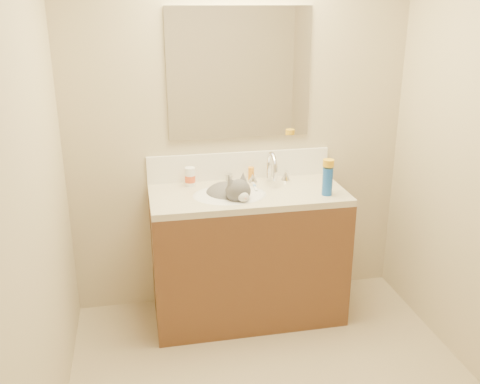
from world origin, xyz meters
name	(u,v)px	position (x,y,z in m)	size (l,w,h in m)	color
room_shell	(299,126)	(0.00, 0.00, 1.49)	(2.24, 2.54, 2.52)	#BDAC8D
vanity_cabinet	(248,258)	(0.00, 0.97, 0.41)	(1.20, 0.55, 0.82)	#57351E
counter_slab	(248,195)	(0.00, 0.97, 0.84)	(1.20, 0.55, 0.04)	beige
basin	(230,205)	(-0.12, 0.94, 0.79)	(0.45, 0.36, 0.14)	white
faucet	(271,170)	(0.18, 1.11, 0.95)	(0.28, 0.20, 0.21)	silver
cat	(229,198)	(-0.12, 0.97, 0.83)	(0.39, 0.43, 0.32)	#4A474A
backsplash	(240,165)	(0.00, 1.24, 0.95)	(1.20, 0.02, 0.18)	white
mirror	(240,74)	(0.00, 1.24, 1.54)	(0.90, 0.02, 0.80)	white
pill_bottle	(190,177)	(-0.33, 1.16, 0.92)	(0.07, 0.07, 0.12)	white
pill_label	(190,179)	(-0.33, 1.16, 0.91)	(0.07, 0.07, 0.04)	#E85626
silver_jar	(229,178)	(-0.08, 1.18, 0.89)	(0.05, 0.05, 0.05)	#B7B7BC
amber_bottle	(251,174)	(0.06, 1.17, 0.91)	(0.04, 0.04, 0.09)	orange
toothbrush	(255,186)	(0.06, 1.05, 0.87)	(0.02, 0.15, 0.01)	white
toothbrush_head	(255,186)	(0.06, 1.05, 0.87)	(0.02, 0.03, 0.02)	#6A9BE2
spray_can	(327,181)	(0.46, 0.83, 0.94)	(0.06, 0.06, 0.17)	blue
spray_cap	(328,163)	(0.46, 0.83, 1.06)	(0.07, 0.07, 0.04)	gold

